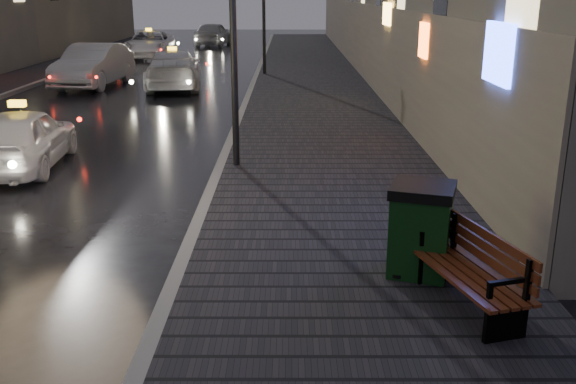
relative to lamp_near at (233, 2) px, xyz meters
name	(u,v)px	position (x,y,z in m)	size (l,w,h in m)	color
ground	(51,299)	(-1.85, -6.00, -3.49)	(120.00, 120.00, 0.00)	black
sidewalk	(310,78)	(2.05, 15.00, -3.41)	(4.60, 58.00, 0.15)	black
curb	(256,78)	(-0.35, 15.00, -3.41)	(0.20, 58.00, 0.15)	slate
sidewalk_far	(23,78)	(-10.55, 15.00, -3.41)	(2.40, 58.00, 0.15)	black
curb_far	(53,78)	(-9.25, 15.00, -3.41)	(0.20, 58.00, 0.15)	slate
lamp_near	(233,2)	(0.00, 0.00, 0.00)	(0.36, 0.36, 5.28)	black
bench	(475,271)	(3.27, -6.48, -2.88)	(1.09, 1.89, 0.91)	black
trash_bin	(421,229)	(2.82, -5.49, -2.73)	(0.99, 0.99, 1.20)	black
taxi_near	(21,138)	(-4.63, 0.21, -2.81)	(1.59, 3.96, 1.35)	white
car_left_mid	(93,65)	(-6.78, 12.92, -2.65)	(1.78, 5.10, 1.68)	#A7A8AF
taxi_mid	(173,70)	(-3.45, 12.23, -2.74)	(2.09, 5.15, 1.50)	silver
taxi_far	(150,44)	(-6.98, 24.69, -2.72)	(2.56, 5.55, 1.54)	white
car_far	(213,34)	(-4.27, 33.30, -2.66)	(1.95, 4.84, 1.65)	#95969C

